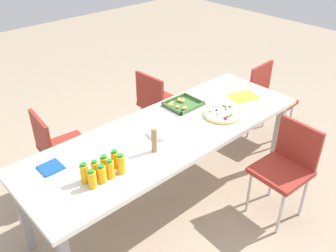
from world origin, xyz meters
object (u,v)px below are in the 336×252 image
(juice_bottle_5, at_px, (95,170))
(plate_stack, at_px, (160,133))
(juice_bottle_6, at_px, (105,164))
(napkin_stack, at_px, (51,168))
(juice_bottle_4, at_px, (85,173))
(chair_near_right, at_px, (287,164))
(paper_folder, at_px, (243,97))
(juice_bottle_2, at_px, (110,169))
(juice_bottle_7, at_px, (115,160))
(chair_far_left, at_px, (58,146))
(juice_bottle_1, at_px, (102,174))
(juice_bottle_0, at_px, (92,179))
(snack_tray, at_px, (182,104))
(chair_far_right, at_px, (158,101))
(party_table, at_px, (169,136))
(fruit_pizza, at_px, (222,114))
(chair_end, at_px, (268,96))
(cardboard_tube, at_px, (154,140))
(juice_bottle_3, at_px, (121,164))

(juice_bottle_5, distance_m, plate_stack, 0.67)
(juice_bottle_6, distance_m, plate_stack, 0.59)
(napkin_stack, bearing_deg, juice_bottle_4, -70.29)
(chair_near_right, relative_size, paper_folder, 3.19)
(juice_bottle_2, xyz_separation_m, juice_bottle_7, (0.08, 0.06, 0.00))
(chair_far_left, distance_m, juice_bottle_1, 0.97)
(chair_near_right, distance_m, juice_bottle_0, 1.58)
(juice_bottle_1, xyz_separation_m, juice_bottle_2, (0.07, 0.00, 0.00))
(snack_tray, xyz_separation_m, paper_folder, (0.54, -0.27, -0.01))
(chair_far_right, distance_m, juice_bottle_7, 1.49)
(juice_bottle_1, relative_size, paper_folder, 0.51)
(party_table, xyz_separation_m, juice_bottle_5, (-0.75, -0.11, 0.13))
(juice_bottle_7, bearing_deg, chair_near_right, -27.15)
(juice_bottle_2, xyz_separation_m, juice_bottle_6, (0.00, 0.07, -0.00))
(fruit_pizza, xyz_separation_m, napkin_stack, (-1.42, 0.32, -0.01))
(plate_stack, xyz_separation_m, paper_folder, (1.00, -0.04, -0.01))
(chair_end, relative_size, chair_far_left, 1.00)
(juice_bottle_0, height_order, juice_bottle_2, juice_bottle_2)
(plate_stack, bearing_deg, cardboard_tube, -141.68)
(party_table, xyz_separation_m, juice_bottle_3, (-0.60, -0.18, 0.13))
(chair_far_left, relative_size, juice_bottle_4, 5.53)
(chair_near_right, bearing_deg, juice_bottle_4, 69.78)
(chair_far_right, xyz_separation_m, juice_bottle_3, (-1.16, -0.96, 0.32))
(party_table, distance_m, cardboard_tube, 0.35)
(chair_far_right, relative_size, snack_tray, 2.81)
(juice_bottle_5, bearing_deg, chair_far_left, 81.47)
(juice_bottle_4, relative_size, juice_bottle_6, 1.11)
(snack_tray, bearing_deg, juice_bottle_1, -160.35)
(juice_bottle_4, relative_size, juice_bottle_7, 1.05)
(chair_end, xyz_separation_m, napkin_stack, (-2.46, 0.12, 0.25))
(juice_bottle_7, bearing_deg, juice_bottle_6, 174.51)
(cardboard_tube, bearing_deg, plate_stack, 38.32)
(juice_bottle_2, relative_size, fruit_pizza, 0.44)
(juice_bottle_5, distance_m, snack_tray, 1.17)
(chair_near_right, bearing_deg, juice_bottle_3, 68.94)
(juice_bottle_0, distance_m, snack_tray, 1.25)
(juice_bottle_5, distance_m, napkin_stack, 0.35)
(chair_far_left, height_order, snack_tray, chair_far_left)
(chair_end, height_order, chair_far_left, same)
(juice_bottle_2, relative_size, cardboard_tube, 0.73)
(napkin_stack, bearing_deg, cardboard_tube, -26.51)
(juice_bottle_7, xyz_separation_m, snack_tray, (0.96, 0.33, -0.05))
(juice_bottle_7, distance_m, fruit_pizza, 1.09)
(fruit_pizza, distance_m, snack_tray, 0.38)
(chair_end, relative_size, snack_tray, 2.81)
(juice_bottle_2, relative_size, juice_bottle_5, 1.02)
(chair_far_left, xyz_separation_m, juice_bottle_6, (-0.05, -0.84, 0.31))
(chair_far_left, bearing_deg, juice_bottle_3, 7.37)
(juice_bottle_4, xyz_separation_m, cardboard_tube, (0.56, -0.04, 0.03))
(juice_bottle_4, distance_m, snack_tray, 1.24)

